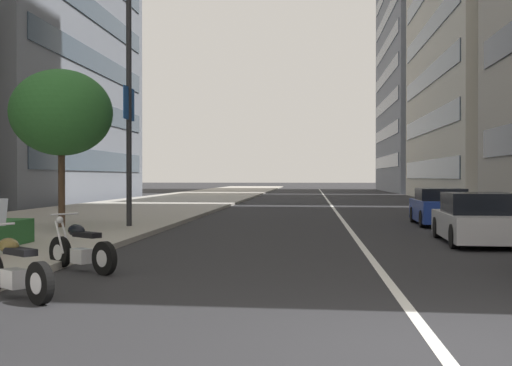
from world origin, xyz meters
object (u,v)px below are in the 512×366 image
Objects in this scene: street_tree_near_plaza_corner at (61,113)px; motorcycle_far_end_row at (13,269)px; car_mid_block_traffic at (440,208)px; street_lamp_with_banners at (138,76)px; car_approaching_light at (477,220)px; motorcycle_by_sign_pole at (81,250)px.

motorcycle_far_end_row is at bearing -161.94° from street_tree_near_plaza_corner.
car_mid_block_traffic is 0.49× the size of street_lamp_with_banners.
car_approaching_light is 1.07× the size of car_mid_block_traffic.
street_tree_near_plaza_corner is (2.77, 12.67, 3.27)m from car_approaching_light.
motorcycle_by_sign_pole is at bearing -171.55° from street_lamp_with_banners.
motorcycle_by_sign_pole is 10.15m from street_tree_near_plaza_corner.
car_approaching_light and car_mid_block_traffic have the same top height.
street_lamp_with_banners reaches higher than motorcycle_far_end_row.
car_mid_block_traffic is at bearing -0.03° from car_approaching_light.
street_lamp_with_banners reaches higher than motorcycle_by_sign_pole.
street_lamp_with_banners is (3.47, 10.28, 4.56)m from car_approaching_light.
street_lamp_with_banners reaches higher than car_approaching_light.
street_lamp_with_banners is at bearing -45.74° from motorcycle_far_end_row.
car_approaching_light is at bearing -102.31° from street_tree_near_plaza_corner.
motorcycle_far_end_row is 0.99× the size of motorcycle_by_sign_pole.
motorcycle_far_end_row is 12.47m from car_approaching_light.
motorcycle_by_sign_pole is 15.77m from car_mid_block_traffic.
motorcycle_far_end_row reaches higher than car_mid_block_traffic.
motorcycle_by_sign_pole is 0.41× the size of car_mid_block_traffic.
street_tree_near_plaza_corner is (8.75, 3.80, 3.50)m from motorcycle_by_sign_pole.
street_lamp_with_banners is at bearing -73.57° from street_tree_near_plaza_corner.
car_mid_block_traffic is 14.00m from street_tree_near_plaza_corner.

